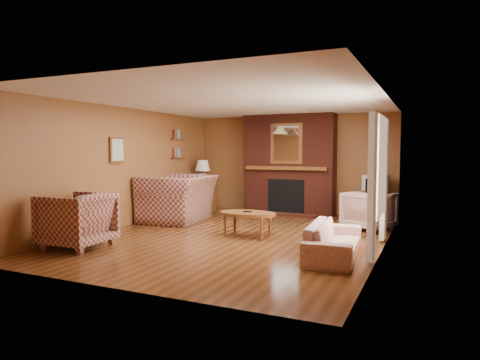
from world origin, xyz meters
The scene contains 20 objects.
floor centered at (0.00, 0.00, 0.00)m, with size 6.50×6.50×0.00m, color #46270F.
ceiling centered at (0.00, 0.00, 2.40)m, with size 6.50×6.50×0.00m, color silver.
wall_back centered at (0.00, 3.25, 1.20)m, with size 6.50×6.50×0.00m, color brown.
wall_front centered at (0.00, -3.25, 1.20)m, with size 6.50×6.50×0.00m, color brown.
wall_left centered at (-2.50, 0.00, 1.20)m, with size 6.50×6.50×0.00m, color brown.
wall_right centered at (2.50, 0.00, 1.20)m, with size 6.50×6.50×0.00m, color brown.
fireplace centered at (0.00, 2.98, 1.18)m, with size 2.20×0.82×2.40m.
window_right centered at (2.45, -0.20, 1.13)m, with size 0.10×1.85×2.00m.
bookshelf centered at (-2.44, 1.90, 1.67)m, with size 0.09×0.55×0.71m.
botanical_print centered at (-2.47, -0.30, 1.55)m, with size 0.05×0.40×0.50m.
pendant_light centered at (0.00, 2.30, 2.00)m, with size 0.36×0.36×0.48m.
plaid_loveseat centered at (-1.85, 0.92, 0.50)m, with size 1.53×1.34×1.00m, color maroon.
plaid_armchair centered at (-1.95, -1.89, 0.44)m, with size 0.93×0.96×0.87m, color maroon.
floral_sofa centered at (1.90, -0.79, 0.25)m, with size 1.68×0.66×0.49m, color beige.
floral_armchair centered at (2.08, 1.57, 0.37)m, with size 0.80×0.82×0.75m, color beige.
coffee_table centered at (0.19, 0.00, 0.39)m, with size 1.04×0.64×0.46m.
side_table centered at (-2.10, 2.45, 0.33)m, with size 0.50×0.50×0.67m, color brown.
table_lamp centered at (-2.10, 2.45, 1.02)m, with size 0.38×0.38×0.63m.
tv_stand centered at (2.05, 2.80, 0.27)m, with size 0.49×0.45×0.54m, color black.
crt_tv centered at (2.05, 2.79, 0.77)m, with size 0.54×0.54×0.46m.
Camera 1 is at (3.19, -6.93, 1.54)m, focal length 32.00 mm.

